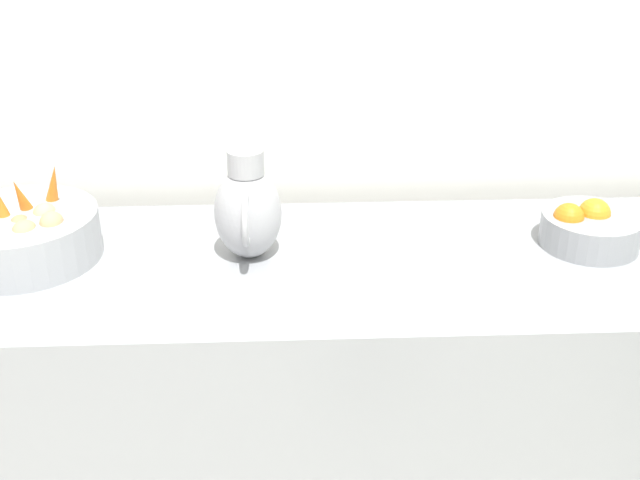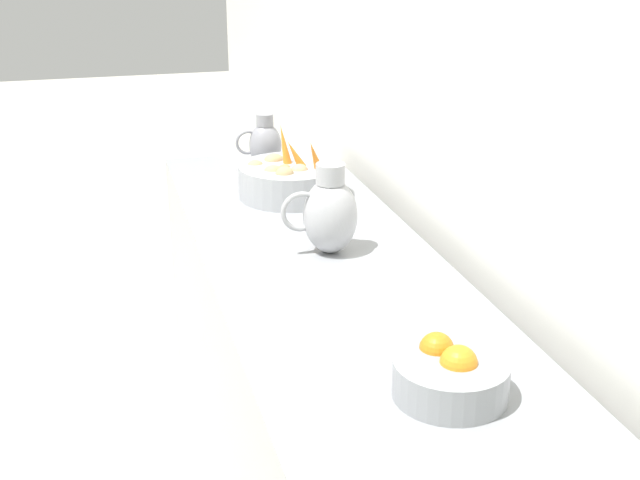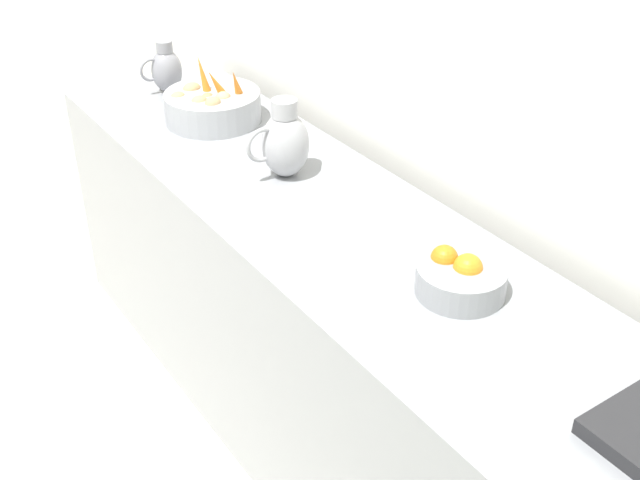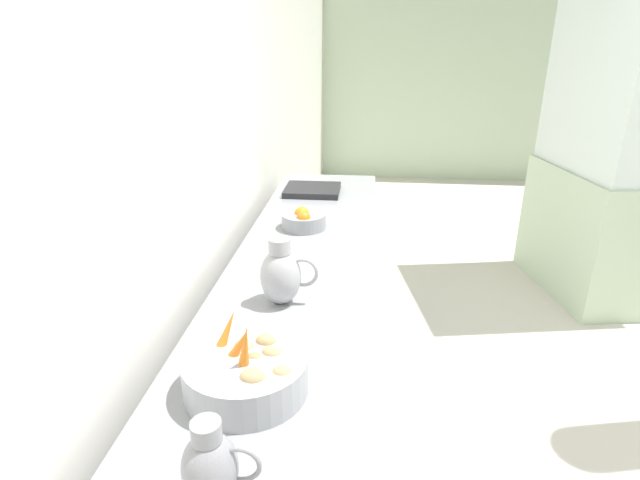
% 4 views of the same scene
% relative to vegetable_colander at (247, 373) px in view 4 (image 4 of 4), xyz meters
% --- Properties ---
extents(tile_wall_left, '(0.10, 9.30, 3.00)m').
position_rel_vegetable_colander_xyz_m(tile_wall_left, '(-0.39, 1.41, 0.54)').
color(tile_wall_left, white).
rests_on(tile_wall_left, ground_plane).
extents(prep_counter, '(0.63, 2.95, 0.90)m').
position_rel_vegetable_colander_xyz_m(prep_counter, '(0.04, 0.91, -0.51)').
color(prep_counter, gray).
rests_on(prep_counter, ground_plane).
extents(vegetable_colander, '(0.34, 0.34, 0.24)m').
position_rel_vegetable_colander_xyz_m(vegetable_colander, '(0.00, 0.00, 0.00)').
color(vegetable_colander, '#9EA0A5').
rests_on(vegetable_colander, prep_counter).
extents(orange_bowl, '(0.23, 0.23, 0.11)m').
position_rel_vegetable_colander_xyz_m(orange_bowl, '(-0.01, 1.29, -0.01)').
color(orange_bowl, gray).
rests_on(orange_bowl, prep_counter).
extents(metal_pitcher_tall, '(0.21, 0.15, 0.25)m').
position_rel_vegetable_colander_xyz_m(metal_pitcher_tall, '(0.01, 0.51, 0.06)').
color(metal_pitcher_tall, '#A3A3A8').
rests_on(metal_pitcher_tall, prep_counter).
extents(metal_pitcher_short, '(0.17, 0.12, 0.20)m').
position_rel_vegetable_colander_xyz_m(metal_pitcher_short, '(0.01, -0.36, 0.03)').
color(metal_pitcher_short, gray).
rests_on(metal_pitcher_short, prep_counter).
extents(counter_sink_basin, '(0.34, 0.30, 0.04)m').
position_rel_vegetable_colander_xyz_m(counter_sink_basin, '(-0.04, 1.92, -0.04)').
color(counter_sink_basin, '#232326').
rests_on(counter_sink_basin, prep_counter).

